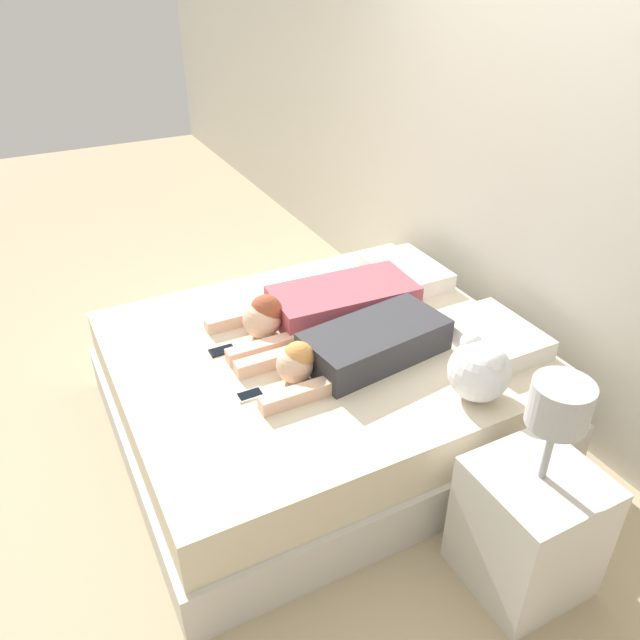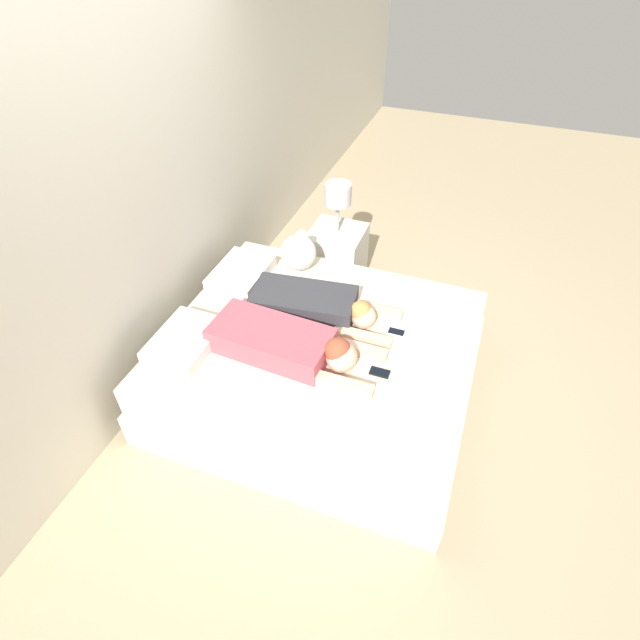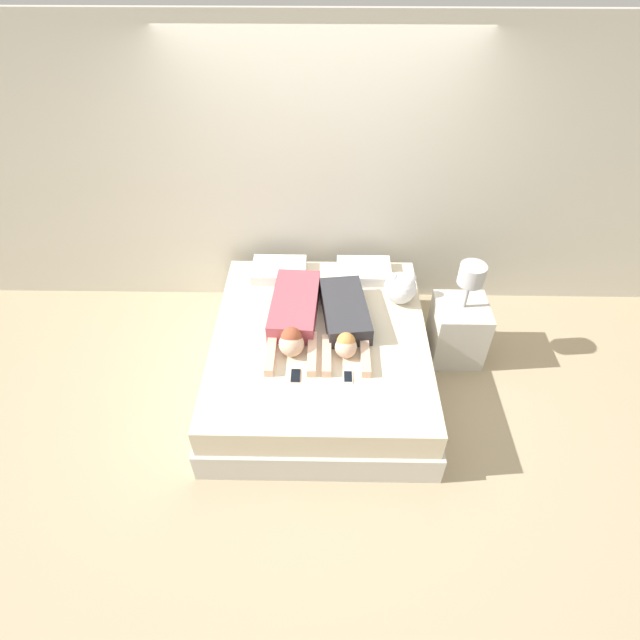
# 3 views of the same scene
# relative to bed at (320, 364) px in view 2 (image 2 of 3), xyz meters

# --- Properties ---
(ground_plane) EXTENTS (12.00, 12.00, 0.00)m
(ground_plane) POSITION_rel_bed_xyz_m (0.00, 0.00, -0.26)
(ground_plane) COLOR tan
(wall_back) EXTENTS (12.00, 0.06, 2.60)m
(wall_back) POSITION_rel_bed_xyz_m (0.00, 1.17, 1.04)
(wall_back) COLOR beige
(wall_back) RESTS_ON ground_plane
(bed) EXTENTS (1.80, 2.05, 0.52)m
(bed) POSITION_rel_bed_xyz_m (0.00, 0.00, 0.00)
(bed) COLOR beige
(bed) RESTS_ON ground_plane
(pillow_head_left) EXTENTS (0.49, 0.36, 0.10)m
(pillow_head_left) POSITION_rel_bed_xyz_m (-0.39, 0.78, 0.32)
(pillow_head_left) COLOR white
(pillow_head_left) RESTS_ON bed
(pillow_head_right) EXTENTS (0.49, 0.36, 0.10)m
(pillow_head_right) POSITION_rel_bed_xyz_m (0.39, 0.78, 0.32)
(pillow_head_right) COLOR white
(pillow_head_right) RESTS_ON bed
(person_left) EXTENTS (0.42, 1.12, 0.23)m
(person_left) POSITION_rel_bed_xyz_m (-0.22, 0.13, 0.35)
(person_left) COLOR #B24C59
(person_left) RESTS_ON bed
(person_right) EXTENTS (0.43, 1.04, 0.20)m
(person_right) POSITION_rel_bed_xyz_m (0.20, 0.10, 0.35)
(person_right) COLOR #333338
(person_right) RESTS_ON bed
(cell_phone_left) EXTENTS (0.07, 0.12, 0.01)m
(cell_phone_left) POSITION_rel_bed_xyz_m (-0.17, -0.46, 0.27)
(cell_phone_left) COLOR black
(cell_phone_left) RESTS_ON bed
(cell_phone_right) EXTENTS (0.07, 0.12, 0.01)m
(cell_phone_right) POSITION_rel_bed_xyz_m (0.22, -0.47, 0.27)
(cell_phone_right) COLOR silver
(cell_phone_right) RESTS_ON bed
(plush_toy) EXTENTS (0.28, 0.28, 0.29)m
(plush_toy) POSITION_rel_bed_xyz_m (0.68, 0.43, 0.41)
(plush_toy) COLOR white
(plush_toy) RESTS_ON bed
(nightstand) EXTENTS (0.45, 0.45, 1.00)m
(nightstand) POSITION_rel_bed_xyz_m (1.22, 0.30, 0.07)
(nightstand) COLOR beige
(nightstand) RESTS_ON ground_plane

